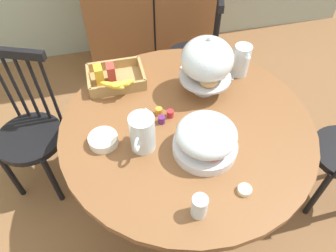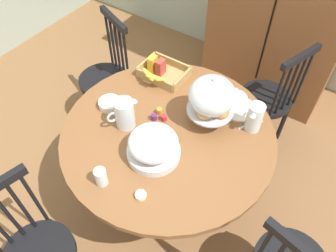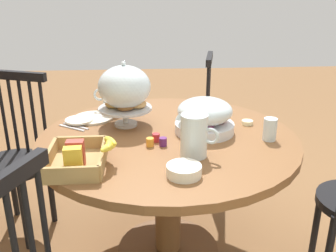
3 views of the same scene
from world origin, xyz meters
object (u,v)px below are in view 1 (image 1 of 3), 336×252
fruit_platter_covered (206,138)px  drinking_glass (199,206)px  pastry_stand_with_dome (207,61)px  cereal_bowl (103,140)px  butter_dish (245,190)px  orange_juice_pitcher (241,61)px  china_plate_small (200,59)px  windsor_chair_far_side (32,135)px  windsor_chair_facing_door (195,58)px  china_plate_large (212,66)px  cereal_basket (114,78)px  dining_table (186,146)px  milk_pitcher (142,134)px

fruit_platter_covered → drinking_glass: 0.32m
pastry_stand_with_dome → drinking_glass: 0.75m
cereal_bowl → butter_dish: (0.55, -0.40, -0.01)m
orange_juice_pitcher → china_plate_small: 0.26m
drinking_glass → windsor_chair_far_side: bearing=131.9°
windsor_chair_facing_door → cereal_bowl: 1.23m
china_plate_large → cereal_bowl: (-0.69, -0.43, 0.02)m
windsor_chair_far_side → cereal_basket: size_ratio=3.09×
china_plate_large → drinking_glass: (-0.36, -0.88, 0.05)m
dining_table → milk_pitcher: (-0.24, -0.10, 0.28)m
china_plate_large → cereal_bowl: 0.82m
dining_table → windsor_chair_far_side: windsor_chair_far_side is taller
dining_table → windsor_chair_facing_door: size_ratio=1.32×
windsor_chair_far_side → china_plate_large: windsor_chair_far_side is taller
dining_table → windsor_chair_far_side: size_ratio=1.32×
windsor_chair_far_side → china_plate_large: 1.17m
pastry_stand_with_dome → china_plate_large: (0.11, 0.19, -0.19)m
butter_dish → china_plate_large: bearing=80.1°
fruit_platter_covered → butter_dish: (0.10, -0.25, -0.07)m
pastry_stand_with_dome → cereal_basket: bearing=160.5°
milk_pitcher → dining_table: bearing=21.6°
cereal_basket → drinking_glass: (0.23, -0.87, 0.01)m
dining_table → drinking_glass: bearing=-100.7°
china_plate_small → cereal_bowl: bearing=-141.7°
pastry_stand_with_dome → china_plate_small: pastry_stand_with_dome is taller
pastry_stand_with_dome → cereal_basket: 0.53m
orange_juice_pitcher → china_plate_large: size_ratio=0.85×
orange_juice_pitcher → cereal_bowl: bearing=-157.6°
butter_dish → windsor_chair_far_side: bearing=140.6°
windsor_chair_facing_door → windsor_chair_far_side: size_ratio=1.00×
cereal_basket → china_plate_small: 0.54m
dining_table → china_plate_large: size_ratio=5.84×
fruit_platter_covered → pastry_stand_with_dome: bearing=72.4°
windsor_chair_far_side → dining_table: bearing=-23.6°
fruit_platter_covered → drinking_glass: fruit_platter_covered is taller
orange_juice_pitcher → windsor_chair_facing_door: bearing=97.1°
china_plate_small → butter_dish: same height
china_plate_small → dining_table: bearing=-114.4°
windsor_chair_far_side → fruit_platter_covered: size_ratio=3.25×
fruit_platter_covered → china_plate_large: size_ratio=1.36×
milk_pitcher → china_plate_large: 0.72m
windsor_chair_facing_door → windsor_chair_far_side: (-1.19, -0.51, 0.00)m
pastry_stand_with_dome → butter_dish: bearing=-92.8°
pastry_stand_with_dome → milk_pitcher: 0.52m
windsor_chair_far_side → cereal_bowl: 0.68m
pastry_stand_with_dome → china_plate_small: size_ratio=2.29×
china_plate_small → cereal_bowl: cereal_bowl is taller
orange_juice_pitcher → china_plate_small: (-0.19, 0.16, -0.07)m
butter_dish → pastry_stand_with_dome: bearing=87.2°
pastry_stand_with_dome → butter_dish: pastry_stand_with_dome is taller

